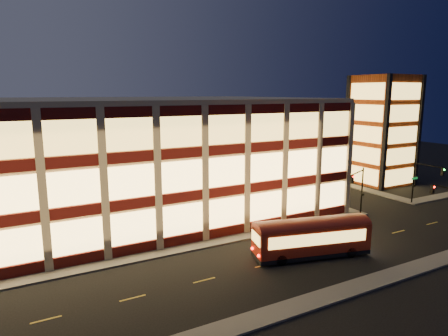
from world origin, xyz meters
TOP-DOWN VIEW (x-y plane):
  - ground at (0.00, 0.00)m, footprint 200.00×200.00m
  - sidewalk_office_south at (-3.00, 1.00)m, footprint 54.00×2.00m
  - sidewalk_office_east at (23.00, 17.00)m, footprint 2.00×30.00m
  - sidewalk_tower_south at (40.00, 1.00)m, footprint 14.00×2.00m
  - sidewalk_tower_west at (34.00, 17.00)m, footprint 2.00×30.00m
  - sidewalk_near at (0.00, -13.00)m, footprint 100.00×2.00m
  - office_building at (-2.91, 16.91)m, footprint 50.45×30.45m
  - stair_tower at (39.95, 11.95)m, footprint 8.60×8.60m
  - traffic_signal_far at (22.21, 0.24)m, footprint 3.79×1.87m
  - traffic_signal_right at (33.50, -0.62)m, footprint 1.20×4.37m
  - trolley_bus at (8.99, -6.42)m, footprint 11.31×5.36m

SIDE VIEW (x-z plane):
  - ground at x=0.00m, z-range 0.00..0.00m
  - sidewalk_office_south at x=-3.00m, z-range 0.00..0.15m
  - sidewalk_office_east at x=23.00m, z-range 0.00..0.15m
  - sidewalk_tower_south at x=40.00m, z-range 0.00..0.15m
  - sidewalk_tower_west at x=34.00m, z-range 0.00..0.15m
  - sidewalk_near at x=0.00m, z-range 0.00..0.15m
  - trolley_bus at x=8.99m, z-range 0.20..3.92m
  - traffic_signal_right at x=33.50m, z-range 1.10..7.10m
  - traffic_signal_far at x=22.21m, z-range 1.11..7.11m
  - office_building at x=-2.91m, z-range 0.00..14.50m
  - stair_tower at x=39.95m, z-range -0.01..17.99m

